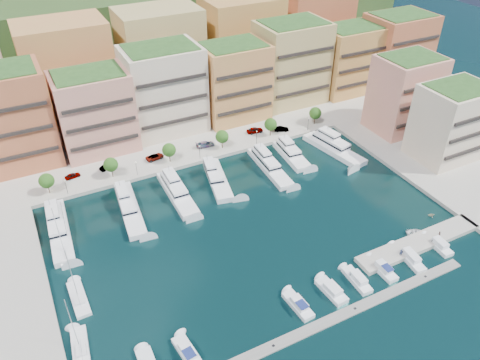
{
  "coord_description": "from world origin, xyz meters",
  "views": [
    {
      "loc": [
        -40.02,
        -72.08,
        71.71
      ],
      "look_at": [
        2.04,
        10.52,
        6.0
      ],
      "focal_mm": 35.0,
      "sensor_mm": 36.0,
      "label": 1
    }
  ],
  "objects_px": {
    "tree_5": "(315,113)",
    "car_1": "(107,167)",
    "car_3": "(205,144)",
    "yacht_5": "(290,153)",
    "tree_4": "(271,124)",
    "person_0": "(401,252)",
    "lamppost_3": "(257,135)",
    "cruiser_4": "(298,305)",
    "yacht_4": "(268,165)",
    "sailboat_2": "(65,255)",
    "yacht_0": "(58,227)",
    "cruiser_6": "(357,280)",
    "car_4": "(255,130)",
    "yacht_1": "(129,206)",
    "cruiser_5": "(332,291)",
    "tree_2": "(169,150)",
    "sailboat_1": "(79,299)",
    "cruiser_1": "(188,353)",
    "cruiser_8": "(409,258)",
    "tender_2": "(415,232)",
    "person_1": "(439,234)",
    "tree_1": "(111,165)",
    "cruiser_7": "(382,269)",
    "tender_3": "(431,215)",
    "cruiser_9": "(438,245)",
    "lamppost_4": "(308,122)",
    "car_2": "(155,157)",
    "tree_3": "(222,137)",
    "car_0": "(73,176)",
    "car_5": "(281,129)",
    "lamppost_1": "(136,166)",
    "sailboat_0": "(81,349)",
    "yacht_6": "(332,146)"
  },
  "relations": [
    {
      "from": "yacht_1",
      "to": "person_1",
      "type": "bearing_deg",
      "value": -35.64
    },
    {
      "from": "tree_4",
      "to": "cruiser_1",
      "type": "xyz_separation_m",
      "value": [
        -50.01,
        -58.1,
        -4.17
      ]
    },
    {
      "from": "lamppost_3",
      "to": "cruiser_4",
      "type": "distance_m",
      "value": 59.83
    },
    {
      "from": "cruiser_6",
      "to": "car_1",
      "type": "height_order",
      "value": "car_1"
    },
    {
      "from": "tree_3",
      "to": "sailboat_1",
      "type": "bearing_deg",
      "value": -142.37
    },
    {
      "from": "cruiser_5",
      "to": "lamppost_4",
      "type": "bearing_deg",
      "value": 60.53
    },
    {
      "from": "sailboat_1",
      "to": "yacht_0",
      "type": "bearing_deg",
      "value": 89.96
    },
    {
      "from": "tree_5",
      "to": "yacht_0",
      "type": "height_order",
      "value": "tree_5"
    },
    {
      "from": "car_0",
      "to": "lamppost_3",
      "type": "bearing_deg",
      "value": -107.81
    },
    {
      "from": "yacht_4",
      "to": "yacht_5",
      "type": "distance_m",
      "value": 8.92
    },
    {
      "from": "tree_5",
      "to": "cruiser_9",
      "type": "distance_m",
      "value": 58.63
    },
    {
      "from": "tree_2",
      "to": "cruiser_9",
      "type": "distance_m",
      "value": 71.31
    },
    {
      "from": "cruiser_6",
      "to": "cruiser_9",
      "type": "bearing_deg",
      "value": 0.01
    },
    {
      "from": "lamppost_3",
      "to": "cruiser_6",
      "type": "distance_m",
      "value": 56.35
    },
    {
      "from": "cruiser_1",
      "to": "cruiser_6",
      "type": "distance_m",
      "value": 36.77
    },
    {
      "from": "tree_4",
      "to": "person_0",
      "type": "height_order",
      "value": "tree_4"
    },
    {
      "from": "yacht_4",
      "to": "sailboat_2",
      "type": "xyz_separation_m",
      "value": [
        -55.89,
        -9.53,
        -0.78
      ]
    },
    {
      "from": "tree_2",
      "to": "tender_2",
      "type": "relative_size",
      "value": 1.33
    },
    {
      "from": "person_0",
      "to": "car_5",
      "type": "bearing_deg",
      "value": -28.45
    },
    {
      "from": "tree_5",
      "to": "yacht_4",
      "type": "relative_size",
      "value": 0.27
    },
    {
      "from": "cruiser_8",
      "to": "sailboat_2",
      "type": "bearing_deg",
      "value": 152.08
    },
    {
      "from": "cruiser_8",
      "to": "car_5",
      "type": "bearing_deg",
      "value": 86.44
    },
    {
      "from": "tree_1",
      "to": "yacht_0",
      "type": "xyz_separation_m",
      "value": [
        -16.4,
        -14.72,
        -3.53
      ]
    },
    {
      "from": "lamppost_4",
      "to": "tree_5",
      "type": "bearing_deg",
      "value": 29.9
    },
    {
      "from": "car_3",
      "to": "yacht_5",
      "type": "bearing_deg",
      "value": -122.34
    },
    {
      "from": "cruiser_4",
      "to": "person_0",
      "type": "height_order",
      "value": "person_0"
    },
    {
      "from": "cruiser_7",
      "to": "tender_3",
      "type": "height_order",
      "value": "cruiser_7"
    },
    {
      "from": "lamppost_3",
      "to": "yacht_6",
      "type": "relative_size",
      "value": 0.2
    },
    {
      "from": "lamppost_4",
      "to": "tree_2",
      "type": "bearing_deg",
      "value": 177.01
    },
    {
      "from": "yacht_1",
      "to": "yacht_5",
      "type": "relative_size",
      "value": 1.38
    },
    {
      "from": "tree_1",
      "to": "yacht_5",
      "type": "distance_m",
      "value": 49.44
    },
    {
      "from": "cruiser_9",
      "to": "car_3",
      "type": "height_order",
      "value": "car_3"
    },
    {
      "from": "cruiser_8",
      "to": "tender_3",
      "type": "distance_m",
      "value": 17.37
    },
    {
      "from": "lamppost_3",
      "to": "yacht_4",
      "type": "bearing_deg",
      "value": -102.83
    },
    {
      "from": "yacht_5",
      "to": "lamppost_1",
      "type": "bearing_deg",
      "value": 167.49
    },
    {
      "from": "tender_3",
      "to": "car_4",
      "type": "xyz_separation_m",
      "value": [
        -19.15,
        53.13,
        1.44
      ]
    },
    {
      "from": "tender_2",
      "to": "tree_1",
      "type": "bearing_deg",
      "value": 66.29
    },
    {
      "from": "tree_5",
      "to": "car_1",
      "type": "height_order",
      "value": "tree_5"
    },
    {
      "from": "yacht_4",
      "to": "car_1",
      "type": "xyz_separation_m",
      "value": [
        -39.71,
        18.2,
        0.61
      ]
    },
    {
      "from": "cruiser_6",
      "to": "car_4",
      "type": "distance_m",
      "value": 62.52
    },
    {
      "from": "yacht_1",
      "to": "cruiser_1",
      "type": "distance_m",
      "value": 43.74
    },
    {
      "from": "tender_3",
      "to": "yacht_6",
      "type": "bearing_deg",
      "value": 24.44
    },
    {
      "from": "tree_5",
      "to": "yacht_5",
      "type": "distance_m",
      "value": 20.13
    },
    {
      "from": "car_0",
      "to": "car_5",
      "type": "distance_m",
      "value": 62.02
    },
    {
      "from": "cruiser_7",
      "to": "sailboat_0",
      "type": "bearing_deg",
      "value": 171.19
    },
    {
      "from": "yacht_1",
      "to": "cruiser_5",
      "type": "bearing_deg",
      "value": -57.01
    },
    {
      "from": "tree_2",
      "to": "sailboat_1",
      "type": "bearing_deg",
      "value": -130.97
    },
    {
      "from": "car_2",
      "to": "car_3",
      "type": "bearing_deg",
      "value": -99.19
    },
    {
      "from": "tree_3",
      "to": "cruiser_9",
      "type": "distance_m",
      "value": 63.44
    },
    {
      "from": "yacht_4",
      "to": "tender_2",
      "type": "height_order",
      "value": "yacht_4"
    }
  ]
}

